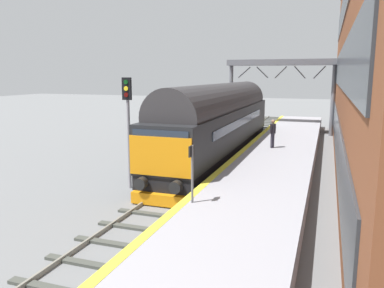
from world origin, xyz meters
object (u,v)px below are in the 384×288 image
Objects in this scene: diesel_locomotive at (219,120)px; waiting_passenger at (273,131)px; signal_post_near at (128,119)px; platform_number_sign at (192,165)px.

diesel_locomotive reaches higher than waiting_passenger.
diesel_locomotive is at bearing 71.45° from signal_post_near.
platform_number_sign is at bearing -166.19° from waiting_passenger.
diesel_locomotive is 9.39× the size of platform_number_sign.
waiting_passenger is (1.17, 10.79, -0.29)m from platform_number_sign.
diesel_locomotive is 3.22m from waiting_passenger.
waiting_passenger is at bearing 83.81° from platform_number_sign.
platform_number_sign is (2.02, -10.75, -0.20)m from diesel_locomotive.
diesel_locomotive reaches higher than platform_number_sign.
signal_post_near reaches higher than platform_number_sign.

